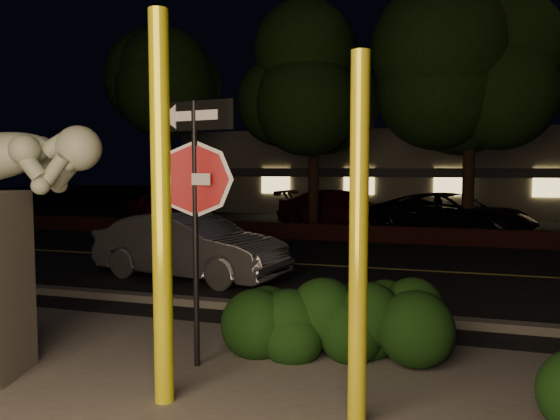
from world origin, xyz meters
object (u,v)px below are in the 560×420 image
object	(u,v)px
signpost	(195,180)
parked_car_dark	(451,215)
yellow_pole_right	(359,245)
yellow_pole_left	(161,211)
parked_car_darkred	(342,209)
parked_car_red	(170,208)
silver_sedan	(190,246)

from	to	relation	value
signpost	parked_car_dark	world-z (taller)	signpost
yellow_pole_right	signpost	bearing A→B (deg)	154.81
yellow_pole_left	parked_car_darkred	bearing A→B (deg)	94.38
signpost	parked_car_darkred	distance (m)	14.47
parked_car_red	yellow_pole_right	bearing A→B (deg)	-122.71
signpost	parked_car_red	distance (m)	15.26
parked_car_darkred	signpost	bearing A→B (deg)	-168.61
parked_car_dark	yellow_pole_right	bearing A→B (deg)	-157.05
yellow_pole_right	yellow_pole_left	bearing A→B (deg)	-179.25
signpost	parked_car_darkred	world-z (taller)	signpost
parked_car_red	parked_car_darkred	distance (m)	6.54
parked_car_darkred	parked_car_dark	size ratio (longest dim) A/B	0.94
yellow_pole_right	parked_car_red	distance (m)	17.01
yellow_pole_right	parked_car_darkred	xyz separation A→B (m)	(-2.99, 15.27, -0.89)
parked_car_darkred	parked_car_dark	distance (m)	4.15
yellow_pole_right	parked_car_darkred	size ratio (longest dim) A/B	0.66
signpost	parked_car_red	size ratio (longest dim) A/B	0.73
yellow_pole_right	silver_sedan	world-z (taller)	yellow_pole_right
silver_sedan	yellow_pole_left	bearing A→B (deg)	-144.94
yellow_pole_left	parked_car_darkred	size ratio (longest dim) A/B	0.75
parked_car_darkred	silver_sedan	bearing A→B (deg)	-179.85
yellow_pole_left	silver_sedan	bearing A→B (deg)	114.12
signpost	parked_car_dark	size ratio (longest dim) A/B	0.57
yellow_pole_left	yellow_pole_right	distance (m)	1.84
yellow_pole_right	silver_sedan	distance (m)	6.86
silver_sedan	parked_car_darkred	world-z (taller)	parked_car_darkred
parked_car_darkred	yellow_pole_right	bearing A→B (deg)	-161.73
parked_car_red	parked_car_darkred	xyz separation A→B (m)	(6.44, 1.14, 0.01)
yellow_pole_left	signpost	size ratio (longest dim) A/B	1.24
parked_car_red	silver_sedan	bearing A→B (deg)	-125.80
silver_sedan	parked_car_darkred	bearing A→B (deg)	3.91
yellow_pole_right	signpost	xyz separation A→B (m)	(-1.94, 0.91, 0.51)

